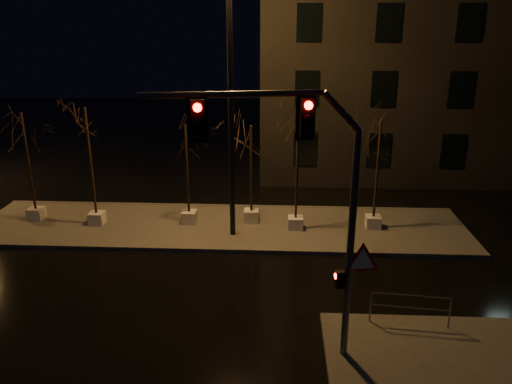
{
  "coord_description": "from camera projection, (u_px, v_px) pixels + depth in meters",
  "views": [
    {
      "loc": [
        2.66,
        -14.78,
        8.94
      ],
      "look_at": [
        1.75,
        2.96,
        2.8
      ],
      "focal_mm": 35.0,
      "sensor_mm": 36.0,
      "label": 1
    }
  ],
  "objects": [
    {
      "name": "ground",
      "position": [
        200.0,
        297.0,
        17.0
      ],
      "size": [
        90.0,
        90.0,
        0.0
      ],
      "primitive_type": "plane",
      "color": "black",
      "rests_on": "ground"
    },
    {
      "name": "median",
      "position": [
        221.0,
        226.0,
        22.64
      ],
      "size": [
        22.0,
        5.0,
        0.15
      ],
      "primitive_type": "cube",
      "color": "#46443F",
      "rests_on": "ground"
    },
    {
      "name": "sidewalk_corner",
      "position": [
        458.0,
        371.0,
        13.31
      ],
      "size": [
        7.0,
        5.0,
        0.15
      ],
      "primitive_type": "cube",
      "color": "#46443F",
      "rests_on": "ground"
    },
    {
      "name": "building",
      "position": [
        466.0,
        45.0,
        30.86
      ],
      "size": [
        25.0,
        12.0,
        15.0
      ],
      "primitive_type": "cube",
      "color": "black",
      "rests_on": "ground"
    },
    {
      "name": "tree_0",
      "position": [
        25.0,
        137.0,
        21.98
      ],
      "size": [
        1.8,
        1.8,
        5.13
      ],
      "color": "silver",
      "rests_on": "median"
    },
    {
      "name": "tree_1",
      "position": [
        88.0,
        135.0,
        21.38
      ],
      "size": [
        1.8,
        1.8,
        5.45
      ],
      "color": "silver",
      "rests_on": "median"
    },
    {
      "name": "tree_2",
      "position": [
        186.0,
        147.0,
        21.7
      ],
      "size": [
        1.8,
        1.8,
        4.69
      ],
      "color": "silver",
      "rests_on": "median"
    },
    {
      "name": "tree_3",
      "position": [
        251.0,
        148.0,
        21.87
      ],
      "size": [
        1.8,
        1.8,
        4.58
      ],
      "color": "silver",
      "rests_on": "median"
    },
    {
      "name": "tree_4",
      "position": [
        298.0,
        140.0,
        20.88
      ],
      "size": [
        1.8,
        1.8,
        5.31
      ],
      "color": "silver",
      "rests_on": "median"
    },
    {
      "name": "tree_5",
      "position": [
        379.0,
        145.0,
        21.08
      ],
      "size": [
        1.8,
        1.8,
        4.99
      ],
      "color": "silver",
      "rests_on": "median"
    },
    {
      "name": "traffic_signal_mast",
      "position": [
        308.0,
        193.0,
        12.22
      ],
      "size": [
        5.9,
        1.05,
        7.28
      ],
      "rotation": [
        0.0,
        0.0,
        0.17
      ],
      "color": "#525459",
      "rests_on": "sidewalk_corner"
    },
    {
      "name": "streetlight_main",
      "position": [
        230.0,
        80.0,
        19.49
      ],
      "size": [
        2.84,
        0.86,
        11.38
      ],
      "rotation": [
        0.0,
        0.0,
        -0.2
      ],
      "color": "black",
      "rests_on": "median"
    },
    {
      "name": "guard_rail_a",
      "position": [
        410.0,
        305.0,
        15.0
      ],
      "size": [
        2.36,
        0.29,
        1.02
      ],
      "rotation": [
        0.0,
        0.0,
        -0.1
      ],
      "color": "#525459",
      "rests_on": "sidewalk_corner"
    }
  ]
}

